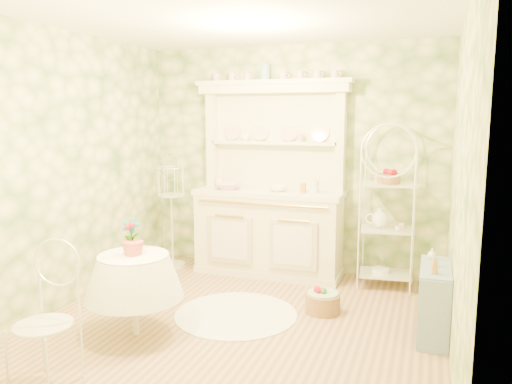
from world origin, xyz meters
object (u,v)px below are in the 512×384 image
(kitchen_dresser, at_px, (269,179))
(bakers_rack, at_px, (388,207))
(floor_basket, at_px, (323,300))
(birdcage_stand, at_px, (172,207))
(side_shelf, at_px, (434,299))
(round_table, at_px, (135,298))
(cafe_chair, at_px, (43,318))

(kitchen_dresser, distance_m, bakers_rack, 1.39)
(floor_basket, bearing_deg, bakers_rack, 61.99)
(bakers_rack, height_order, birdcage_stand, bakers_rack)
(birdcage_stand, bearing_deg, side_shelf, -18.25)
(round_table, distance_m, birdcage_stand, 2.02)
(floor_basket, bearing_deg, birdcage_stand, 158.28)
(bakers_rack, height_order, side_shelf, bakers_rack)
(round_table, bearing_deg, birdcage_stand, 109.61)
(bakers_rack, distance_m, floor_basket, 1.32)
(side_shelf, xyz_separation_m, cafe_chair, (-2.56, -1.77, 0.18))
(bakers_rack, bearing_deg, kitchen_dresser, 172.64)
(bakers_rack, bearing_deg, cafe_chair, -131.54)
(kitchen_dresser, height_order, floor_basket, kitchen_dresser)
(cafe_chair, xyz_separation_m, birdcage_stand, (-0.53, 2.79, 0.26))
(kitchen_dresser, relative_size, bakers_rack, 1.27)
(side_shelf, xyz_separation_m, floor_basket, (-1.01, 0.19, -0.20))
(kitchen_dresser, relative_size, floor_basket, 6.15)
(round_table, bearing_deg, bakers_rack, 45.73)
(birdcage_stand, height_order, floor_basket, birdcage_stand)
(round_table, height_order, floor_basket, round_table)
(side_shelf, bearing_deg, cafe_chair, -149.63)
(side_shelf, height_order, cafe_chair, cafe_chair)
(kitchen_dresser, distance_m, round_table, 2.23)
(cafe_chair, xyz_separation_m, floor_basket, (1.55, 1.96, -0.38))
(birdcage_stand, xyz_separation_m, floor_basket, (2.09, -0.83, -0.64))
(side_shelf, xyz_separation_m, birdcage_stand, (-3.09, 1.02, 0.44))
(kitchen_dresser, bearing_deg, cafe_chair, -103.21)
(side_shelf, height_order, birdcage_stand, birdcage_stand)
(round_table, bearing_deg, floor_basket, 35.94)
(bakers_rack, height_order, floor_basket, bakers_rack)
(kitchen_dresser, bearing_deg, round_table, -105.59)
(bakers_rack, bearing_deg, birdcage_stand, 176.23)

